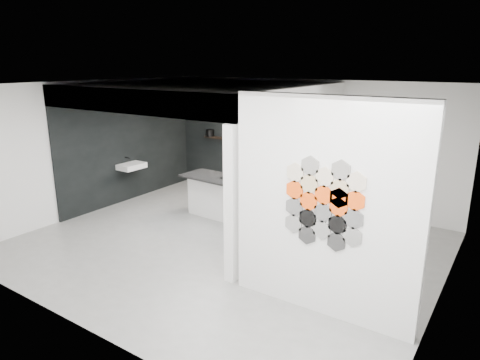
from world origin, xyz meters
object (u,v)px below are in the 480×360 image
kitchen_island (222,196)px  bottle_dark (252,138)px  kettle (301,143)px  wall_basin (132,166)px  stockpot (210,133)px  utensil_cup (237,137)px  glass_vase (306,145)px  glass_bowl (305,145)px  partition_panel (324,209)px

kitchen_island → bottle_dark: bottle_dark is taller
kettle → bottle_dark: bottle_dark is taller
wall_basin → stockpot: bearing=71.5°
wall_basin → kettle: size_ratio=3.16×
wall_basin → stockpot: 2.25m
utensil_cup → glass_vase: bearing=0.0°
wall_basin → bottle_dark: 2.91m
glass_bowl → kettle: bearing=180.0°
wall_basin → kitchen_island: bearing=7.7°
wall_basin → glass_vase: (3.39, 2.07, 0.54)m
wall_basin → kitchen_island: 2.40m
partition_panel → utensil_cup: size_ratio=25.75×
kitchen_island → bottle_dark: (-0.37, 1.75, 0.95)m
partition_panel → glass_bowl: 4.40m
partition_panel → stockpot: (-4.78, 3.87, 0.01)m
glass_bowl → glass_vase: bearing=0.0°
kettle → bottle_dark: (-1.28, 0.00, 0.00)m
kitchen_island → glass_vase: bearing=62.2°
bottle_dark → glass_vase: bearing=0.0°
kitchen_island → utensil_cup: utensil_cup is taller
wall_basin → glass_bowl: bearing=31.6°
kitchen_island → kettle: bearing=65.5°
stockpot → kettle: 2.57m
partition_panel → kettle: size_ratio=14.75×
kitchen_island → glass_bowl: (1.02, 1.75, 0.91)m
partition_panel → bottle_dark: (-3.49, 3.87, 0.00)m
kettle → bottle_dark: bearing=160.7°
wall_basin → kettle: (3.26, 2.07, 0.55)m
stockpot → glass_vase: stockpot is taller
partition_panel → glass_bowl: size_ratio=22.60×
partition_panel → utensil_cup: (-3.93, 3.87, -0.03)m
kettle → glass_bowl: kettle is taller
glass_vase → bottle_dark: size_ratio=0.83×
partition_panel → kettle: bearing=119.7°
glass_vase → bottle_dark: 1.42m
kettle → partition_panel: bearing=-79.6°
partition_panel → kitchen_island: bearing=145.8°
stockpot → utensil_cup: stockpot is taller
glass_bowl → bottle_dark: bottle_dark is taller
wall_basin → utensil_cup: size_ratio=5.52×
partition_panel → stockpot: partition_panel is taller
partition_panel → bottle_dark: bearing=132.1°
partition_panel → glass_vase: (-2.08, 3.87, -0.01)m
kettle → glass_bowl: 0.11m
kitchen_island → glass_bowl: size_ratio=13.72×
kitchen_island → stockpot: (-1.65, 1.75, 0.95)m
kitchen_island → bottle_dark: bearing=105.1°
utensil_cup → partition_panel: bearing=-44.5°
partition_panel → bottle_dark: 5.21m
partition_panel → kettle: partition_panel is taller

